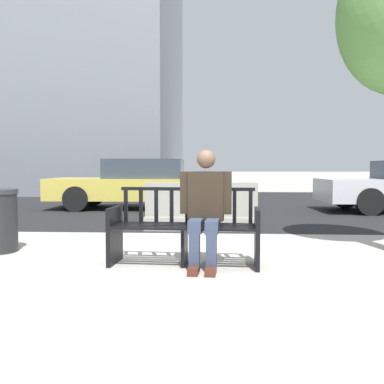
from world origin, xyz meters
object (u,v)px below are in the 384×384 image
(street_bench, at_px, (185,230))
(car_taxi_near, at_px, (140,184))
(seated_person, at_px, (205,205))
(jersey_barrier_centre, at_px, (201,210))

(street_bench, bearing_deg, car_taxi_near, 104.67)
(street_bench, relative_size, seated_person, 1.31)
(street_bench, height_order, jersey_barrier_centre, street_bench)
(seated_person, bearing_deg, car_taxi_near, 106.45)
(street_bench, relative_size, car_taxi_near, 0.37)
(jersey_barrier_centre, distance_m, car_taxi_near, 4.09)
(jersey_barrier_centre, height_order, car_taxi_near, car_taxi_near)
(seated_person, relative_size, car_taxi_near, 0.28)
(seated_person, bearing_deg, jersey_barrier_centre, 92.95)
(street_bench, bearing_deg, seated_person, -16.73)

